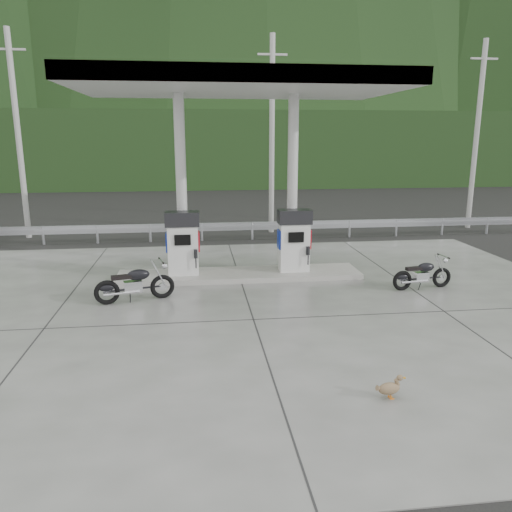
{
  "coord_description": "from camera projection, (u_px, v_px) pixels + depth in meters",
  "views": [
    {
      "loc": [
        -1.22,
        -11.44,
        4.0
      ],
      "look_at": [
        0.3,
        1.0,
        1.0
      ],
      "focal_mm": 35.0,
      "sensor_mm": 36.0,
      "label": 1
    }
  ],
  "objects": [
    {
      "name": "tree_band",
      "position": [
        209.0,
        150.0,
        40.38
      ],
      "size": [
        80.0,
        6.0,
        6.0
      ],
      "primitive_type": "cube",
      "color": "black",
      "rests_on": "ground"
    },
    {
      "name": "road",
      "position": [
        222.0,
        225.0,
        23.22
      ],
      "size": [
        60.0,
        7.0,
        0.01
      ],
      "primitive_type": "cube",
      "color": "black",
      "rests_on": "ground"
    },
    {
      "name": "utility_pole_a",
      "position": [
        18.0,
        137.0,
        19.41
      ],
      "size": [
        0.22,
        0.22,
        8.0
      ],
      "primitive_type": "cylinder",
      "color": "#9A9A95",
      "rests_on": "ground"
    },
    {
      "name": "canopy_column_left",
      "position": [
        181.0,
        185.0,
        14.11
      ],
      "size": [
        0.3,
        0.3,
        5.0
      ],
      "primitive_type": "cylinder",
      "color": "silver",
      "rests_on": "pump_island"
    },
    {
      "name": "duck",
      "position": [
        389.0,
        389.0,
        7.76
      ],
      "size": [
        0.46,
        0.19,
        0.32
      ],
      "primitive_type": null,
      "rotation": [
        0.0,
        0.0,
        0.15
      ],
      "color": "brown",
      "rests_on": "forecourt_apron"
    },
    {
      "name": "canopy_column_right",
      "position": [
        292.0,
        184.0,
        14.49
      ],
      "size": [
        0.3,
        0.3,
        5.0
      ],
      "primitive_type": "cylinder",
      "color": "silver",
      "rests_on": "pump_island"
    },
    {
      "name": "gas_pump_right",
      "position": [
        294.0,
        240.0,
        14.47
      ],
      "size": [
        0.95,
        0.55,
        1.8
      ],
      "primitive_type": null,
      "color": "silver",
      "rests_on": "pump_island"
    },
    {
      "name": "motorcycle_right",
      "position": [
        422.0,
        275.0,
        13.35
      ],
      "size": [
        1.68,
        0.73,
        0.77
      ],
      "primitive_type": null,
      "rotation": [
        0.0,
        0.0,
        0.13
      ],
      "color": "black",
      "rests_on": "forecourt_apron"
    },
    {
      "name": "pump_island",
      "position": [
        240.0,
        275.0,
        14.51
      ],
      "size": [
        7.0,
        1.4,
        0.15
      ],
      "primitive_type": "cube",
      "color": "gray",
      "rests_on": "forecourt_apron"
    },
    {
      "name": "forested_hills",
      "position": [
        203.0,
        166.0,
        70.04
      ],
      "size": [
        100.0,
        40.0,
        140.0
      ],
      "primitive_type": null,
      "color": "black",
      "rests_on": "ground"
    },
    {
      "name": "forecourt_apron",
      "position": [
        249.0,
        305.0,
        12.12
      ],
      "size": [
        18.0,
        14.0,
        0.02
      ],
      "primitive_type": "cube",
      "color": "#61615D",
      "rests_on": "ground"
    },
    {
      "name": "canopy_roof",
      "position": [
        238.0,
        84.0,
        13.28
      ],
      "size": [
        8.5,
        5.0,
        0.4
      ],
      "primitive_type": "cube",
      "color": "silver",
      "rests_on": "canopy_column_left"
    },
    {
      "name": "utility_pole_b",
      "position": [
        272.0,
        137.0,
        20.59
      ],
      "size": [
        0.22,
        0.22,
        8.0
      ],
      "primitive_type": "cylinder",
      "color": "#9A9A95",
      "rests_on": "ground"
    },
    {
      "name": "motorcycle_left",
      "position": [
        135.0,
        284.0,
        12.31
      ],
      "size": [
        1.92,
        1.01,
        0.87
      ],
      "primitive_type": null,
      "rotation": [
        0.0,
        0.0,
        0.25
      ],
      "color": "black",
      "rests_on": "forecourt_apron"
    },
    {
      "name": "utility_pole_c",
      "position": [
        476.0,
        137.0,
        21.66
      ],
      "size": [
        0.22,
        0.22,
        8.0
      ],
      "primitive_type": "cylinder",
      "color": "#9A9A95",
      "rests_on": "ground"
    },
    {
      "name": "ground",
      "position": [
        249.0,
        306.0,
        12.12
      ],
      "size": [
        160.0,
        160.0,
        0.0
      ],
      "primitive_type": "plane",
      "color": "black",
      "rests_on": "ground"
    },
    {
      "name": "gas_pump_left",
      "position": [
        183.0,
        243.0,
        14.09
      ],
      "size": [
        0.95,
        0.55,
        1.8
      ],
      "primitive_type": null,
      "color": "silver",
      "rests_on": "pump_island"
    },
    {
      "name": "guardrail",
      "position": [
        227.0,
        222.0,
        19.68
      ],
      "size": [
        26.0,
        0.16,
        1.42
      ],
      "primitive_type": null,
      "color": "#9C9EA4",
      "rests_on": "ground"
    }
  ]
}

